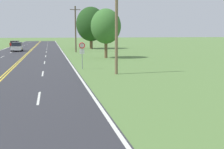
{
  "coord_description": "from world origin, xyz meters",
  "views": [
    {
      "loc": [
        3.6,
        1.84,
        3.35
      ],
      "look_at": [
        6.78,
        16.21,
        1.16
      ],
      "focal_mm": 45.0,
      "sensor_mm": 36.0,
      "label": 1
    }
  ],
  "objects_px": {
    "tree_mid_treeline": "(106,26)",
    "car_red_hatchback_mid_near": "(15,43)",
    "traffic_sign": "(82,49)",
    "tree_left_verge": "(91,24)",
    "car_white_suv_approaching": "(17,47)"
  },
  "relations": [
    {
      "from": "tree_mid_treeline",
      "to": "car_red_hatchback_mid_near",
      "type": "relative_size",
      "value": 1.63
    },
    {
      "from": "traffic_sign",
      "to": "tree_mid_treeline",
      "type": "distance_m",
      "value": 12.21
    },
    {
      "from": "tree_mid_treeline",
      "to": "car_red_hatchback_mid_near",
      "type": "distance_m",
      "value": 39.25
    },
    {
      "from": "traffic_sign",
      "to": "car_red_hatchback_mid_near",
      "type": "relative_size",
      "value": 0.63
    },
    {
      "from": "car_red_hatchback_mid_near",
      "to": "tree_left_verge",
      "type": "bearing_deg",
      "value": -126.15
    },
    {
      "from": "traffic_sign",
      "to": "car_red_hatchback_mid_near",
      "type": "distance_m",
      "value": 48.29
    },
    {
      "from": "traffic_sign",
      "to": "car_white_suv_approaching",
      "type": "xyz_separation_m",
      "value": [
        -8.76,
        28.1,
        -1.01
      ]
    },
    {
      "from": "tree_left_verge",
      "to": "car_red_hatchback_mid_near",
      "type": "bearing_deg",
      "value": 141.82
    },
    {
      "from": "traffic_sign",
      "to": "tree_left_verge",
      "type": "relative_size",
      "value": 0.29
    },
    {
      "from": "traffic_sign",
      "to": "car_white_suv_approaching",
      "type": "bearing_deg",
      "value": 107.31
    },
    {
      "from": "tree_mid_treeline",
      "to": "car_red_hatchback_mid_near",
      "type": "xyz_separation_m",
      "value": [
        -15.71,
        35.81,
        -3.42
      ]
    },
    {
      "from": "traffic_sign",
      "to": "car_red_hatchback_mid_near",
      "type": "xyz_separation_m",
      "value": [
        -11.26,
        46.94,
        -1.11
      ]
    },
    {
      "from": "tree_mid_treeline",
      "to": "car_white_suv_approaching",
      "type": "relative_size",
      "value": 1.6
    },
    {
      "from": "tree_left_verge",
      "to": "car_white_suv_approaching",
      "type": "height_order",
      "value": "tree_left_verge"
    },
    {
      "from": "tree_left_verge",
      "to": "tree_mid_treeline",
      "type": "bearing_deg",
      "value": -93.24
    }
  ]
}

